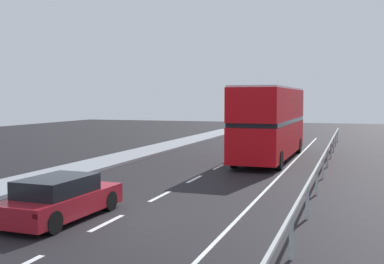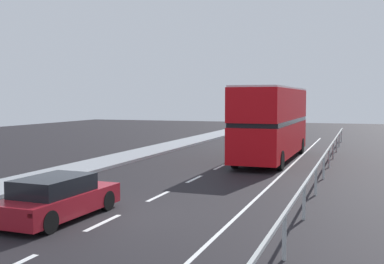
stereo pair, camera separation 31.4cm
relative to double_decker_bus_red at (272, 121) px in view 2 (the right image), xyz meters
The scene contains 5 objects.
ground_plane 15.22m from the double_decker_bus_red, 97.96° to the right, with size 73.59×120.00×0.10m, color black.
lane_paint_markings 7.02m from the double_decker_bus_red, 89.50° to the right, with size 3.63×46.00×0.01m.
bridge_side_railing 6.93m from the double_decker_bus_red, 60.26° to the right, with size 0.10×42.00×1.08m.
double_decker_bus_red is the anchor object (origin of this frame).
hatchback_car_near 16.42m from the double_decker_bus_red, 102.65° to the right, with size 1.89×4.37×1.30m.
Camera 2 is at (7.02, -13.00, 3.59)m, focal length 44.88 mm.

